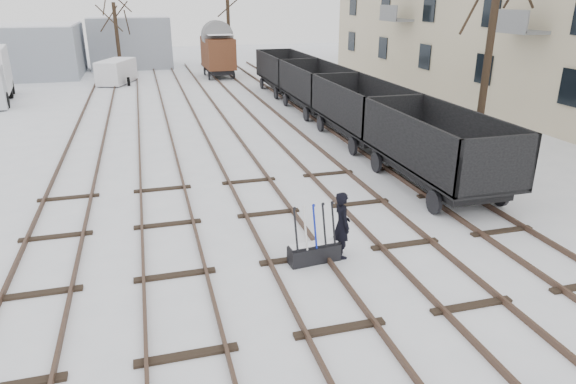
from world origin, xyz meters
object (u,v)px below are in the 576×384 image
object	(u,v)px
panel_van	(117,71)
worker	(342,225)
ground_frame	(314,251)
box_van_wagon	(218,52)
freight_wagon_a	(435,160)

from	to	relation	value
panel_van	worker	bearing A→B (deg)	-58.31
ground_frame	worker	bearing A→B (deg)	1.75
box_van_wagon	worker	bearing A→B (deg)	-94.21
ground_frame	freight_wagon_a	size ratio (longest dim) A/B	0.23
box_van_wagon	ground_frame	bearing A→B (deg)	-95.56
ground_frame	box_van_wagon	distance (m)	31.72
worker	freight_wagon_a	distance (m)	6.19
ground_frame	panel_van	size ratio (longest dim) A/B	0.34
freight_wagon_a	panel_van	size ratio (longest dim) A/B	1.48
worker	box_van_wagon	size ratio (longest dim) A/B	0.38
worker	freight_wagon_a	bearing A→B (deg)	-52.96
worker	panel_van	bearing A→B (deg)	10.48
worker	panel_van	world-z (taller)	panel_van
box_van_wagon	panel_van	size ratio (longest dim) A/B	1.05
ground_frame	box_van_wagon	world-z (taller)	box_van_wagon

